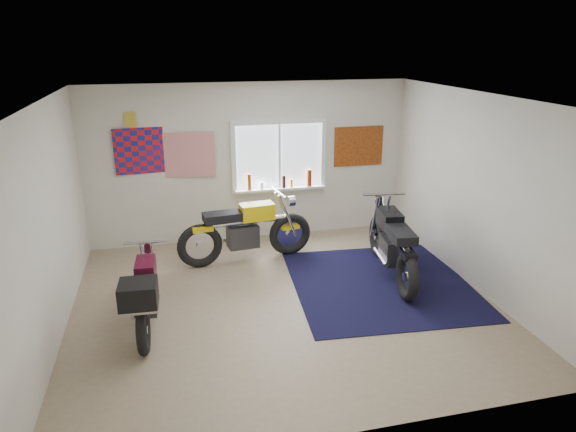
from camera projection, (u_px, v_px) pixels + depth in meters
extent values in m
plane|color=#9E896B|center=(283.00, 302.00, 6.91)|extent=(5.50, 5.50, 0.00)
plane|color=white|center=(283.00, 98.00, 6.02)|extent=(5.50, 5.50, 0.00)
plane|color=silver|center=(250.00, 163.00, 8.76)|extent=(5.50, 0.00, 5.50)
plane|color=silver|center=(352.00, 301.00, 4.17)|extent=(5.50, 0.00, 5.50)
plane|color=silver|center=(49.00, 225.00, 5.86)|extent=(0.00, 5.00, 5.00)
plane|color=silver|center=(477.00, 193.00, 7.08)|extent=(0.00, 5.00, 5.00)
cube|color=black|center=(381.00, 284.00, 7.43)|extent=(2.69, 2.78, 0.01)
cube|color=white|center=(279.00, 156.00, 8.83)|extent=(1.50, 0.02, 1.10)
cube|color=white|center=(279.00, 122.00, 8.62)|extent=(1.66, 0.06, 0.08)
cube|color=white|center=(279.00, 189.00, 9.01)|extent=(1.66, 0.06, 0.08)
cube|color=white|center=(233.00, 158.00, 8.64)|extent=(0.08, 0.06, 1.10)
cube|color=white|center=(323.00, 154.00, 8.99)|extent=(0.08, 0.06, 1.10)
cube|color=white|center=(279.00, 156.00, 8.81)|extent=(0.04, 0.06, 1.10)
cube|color=white|center=(280.00, 189.00, 8.95)|extent=(1.60, 0.16, 0.04)
cylinder|color=#8F4014|center=(249.00, 182.00, 8.77)|extent=(0.07, 0.07, 0.28)
cylinder|color=white|center=(262.00, 186.00, 8.84)|extent=(0.06, 0.06, 0.12)
cylinder|color=black|center=(284.00, 182.00, 8.91)|extent=(0.06, 0.06, 0.22)
cylinder|color=orange|center=(292.00, 183.00, 8.95)|extent=(0.05, 0.05, 0.14)
cylinder|color=maroon|center=(309.00, 178.00, 9.00)|extent=(0.09, 0.09, 0.30)
plane|color=red|center=(146.00, 151.00, 8.27)|extent=(1.00, 0.07, 1.00)
plane|color=red|center=(187.00, 155.00, 8.43)|extent=(0.90, 0.09, 0.90)
cube|color=gold|center=(130.00, 120.00, 8.06)|extent=(0.18, 0.02, 0.24)
cube|color=#A54C14|center=(359.00, 146.00, 9.11)|extent=(0.90, 0.03, 0.70)
torus|color=black|center=(290.00, 234.00, 8.36)|extent=(0.72, 0.22, 0.71)
torus|color=black|center=(200.00, 246.00, 7.88)|extent=(0.72, 0.22, 0.71)
cylinder|color=silver|center=(290.00, 234.00, 8.36)|extent=(0.13, 0.12, 0.12)
cylinder|color=silver|center=(200.00, 246.00, 7.88)|extent=(0.13, 0.12, 0.12)
cylinder|color=silver|center=(246.00, 222.00, 8.02)|extent=(1.33, 0.25, 0.09)
cube|color=#28292B|center=(243.00, 236.00, 8.08)|extent=(0.50, 0.35, 0.36)
cylinder|color=silver|center=(240.00, 238.00, 8.26)|extent=(0.58, 0.14, 0.07)
cube|color=yellow|center=(257.00, 211.00, 8.03)|extent=(0.55, 0.33, 0.25)
cube|color=black|center=(222.00, 217.00, 7.86)|extent=(0.61, 0.36, 0.13)
cube|color=yellow|center=(202.00, 228.00, 7.80)|extent=(0.33, 0.20, 0.08)
cube|color=yellow|center=(290.00, 227.00, 8.32)|extent=(0.31, 0.18, 0.05)
cylinder|color=silver|center=(279.00, 192.00, 8.06)|extent=(0.11, 0.65, 0.04)
cylinder|color=silver|center=(291.00, 201.00, 8.18)|extent=(0.12, 0.18, 0.17)
torus|color=black|center=(378.00, 236.00, 8.32)|extent=(0.23, 0.69, 0.68)
torus|color=black|center=(407.00, 277.00, 6.90)|extent=(0.23, 0.69, 0.68)
cylinder|color=silver|center=(378.00, 236.00, 8.32)|extent=(0.12, 0.13, 0.12)
cylinder|color=silver|center=(407.00, 277.00, 6.90)|extent=(0.12, 0.13, 0.12)
cylinder|color=silver|center=(393.00, 233.00, 7.50)|extent=(0.28, 1.36, 0.10)
cube|color=#28292B|center=(393.00, 250.00, 7.53)|extent=(0.37, 0.52, 0.37)
cylinder|color=silver|center=(381.00, 257.00, 7.55)|extent=(0.16, 0.60, 0.08)
cube|color=black|center=(390.00, 219.00, 7.63)|extent=(0.35, 0.57, 0.26)
cube|color=black|center=(401.00, 234.00, 7.10)|extent=(0.38, 0.63, 0.13)
cube|color=black|center=(408.00, 254.00, 6.85)|extent=(0.22, 0.34, 0.09)
cube|color=black|center=(378.00, 228.00, 8.28)|extent=(0.19, 0.32, 0.05)
cylinder|color=silver|center=(384.00, 194.00, 7.88)|extent=(0.67, 0.13, 0.04)
cylinder|color=silver|center=(380.00, 201.00, 8.14)|extent=(0.19, 0.13, 0.17)
torus|color=black|center=(151.00, 281.00, 6.89)|extent=(0.15, 0.58, 0.58)
torus|color=black|center=(143.00, 330.00, 5.73)|extent=(0.15, 0.58, 0.58)
cylinder|color=silver|center=(151.00, 281.00, 6.89)|extent=(0.09, 0.10, 0.10)
cylinder|color=silver|center=(143.00, 330.00, 5.73)|extent=(0.09, 0.10, 0.10)
cylinder|color=silver|center=(145.00, 284.00, 6.22)|extent=(0.14, 1.12, 0.08)
cube|color=#28292B|center=(147.00, 300.00, 6.25)|extent=(0.27, 0.41, 0.30)
cylinder|color=silver|center=(135.00, 307.00, 6.25)|extent=(0.09, 0.49, 0.06)
cube|color=#410A1C|center=(146.00, 269.00, 6.33)|extent=(0.25, 0.46, 0.21)
cube|color=black|center=(143.00, 287.00, 5.90)|extent=(0.27, 0.50, 0.11)
cube|color=#410A1C|center=(142.00, 308.00, 5.69)|extent=(0.16, 0.27, 0.07)
cube|color=#410A1C|center=(150.00, 274.00, 6.85)|extent=(0.14, 0.26, 0.04)
cylinder|color=silver|center=(146.00, 242.00, 6.54)|extent=(0.55, 0.06, 0.03)
cylinder|color=silver|center=(148.00, 247.00, 6.75)|extent=(0.15, 0.10, 0.14)
cube|color=black|center=(138.00, 294.00, 5.49)|extent=(0.42, 0.39, 0.27)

